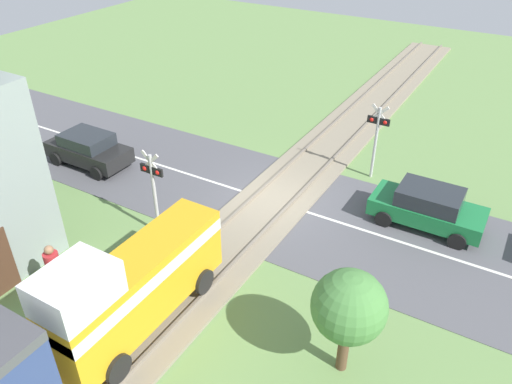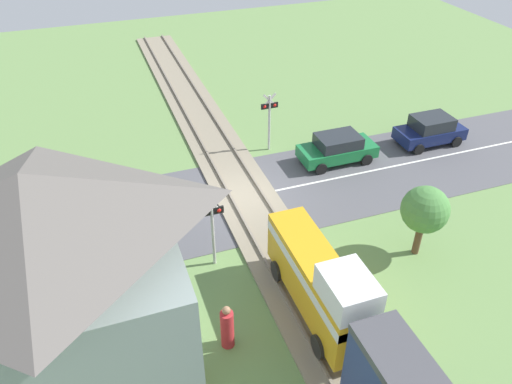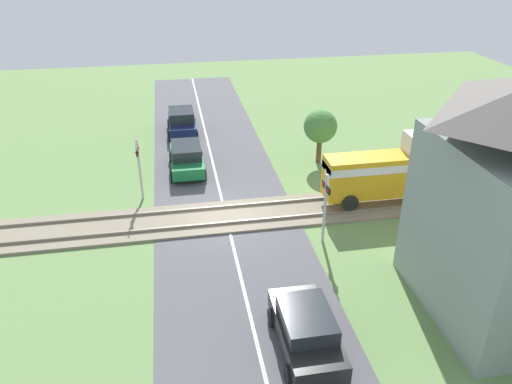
{
  "view_description": "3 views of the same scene",
  "coord_description": "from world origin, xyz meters",
  "px_view_note": "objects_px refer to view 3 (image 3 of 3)",
  "views": [
    {
      "loc": [
        -7.52,
        14.12,
        10.6
      ],
      "look_at": [
        0.0,
        1.37,
        1.2
      ],
      "focal_mm": 35.0,
      "sensor_mm": 36.0,
      "label": 1
    },
    {
      "loc": [
        5.83,
        17.7,
        13.42
      ],
      "look_at": [
        0.0,
        1.37,
        1.2
      ],
      "focal_mm": 35.0,
      "sensor_mm": 36.0,
      "label": 2
    },
    {
      "loc": [
        19.28,
        -2.07,
        11.54
      ],
      "look_at": [
        0.0,
        1.37,
        1.2
      ],
      "focal_mm": 35.0,
      "sensor_mm": 36.0,
      "label": 3
    }
  ],
  "objects_px": {
    "crossing_signal_west_approach": "(138,160)",
    "crossing_signal_east_approach": "(326,198)",
    "pedestrian_by_station": "(418,224)",
    "car_behind_queue": "(182,122)",
    "car_near_crossing": "(187,157)",
    "car_far_side": "(306,329)"
  },
  "relations": [
    {
      "from": "car_far_side",
      "to": "crossing_signal_east_approach",
      "type": "distance_m",
      "value": 6.3
    },
    {
      "from": "car_behind_queue",
      "to": "crossing_signal_east_approach",
      "type": "height_order",
      "value": "crossing_signal_east_approach"
    },
    {
      "from": "car_far_side",
      "to": "crossing_signal_west_approach",
      "type": "xyz_separation_m",
      "value": [
        -10.82,
        -5.18,
        1.28
      ]
    },
    {
      "from": "crossing_signal_west_approach",
      "to": "crossing_signal_east_approach",
      "type": "distance_m",
      "value": 9.05
    },
    {
      "from": "car_behind_queue",
      "to": "crossing_signal_west_approach",
      "type": "relative_size",
      "value": 1.14
    },
    {
      "from": "crossing_signal_east_approach",
      "to": "pedestrian_by_station",
      "type": "height_order",
      "value": "crossing_signal_east_approach"
    },
    {
      "from": "crossing_signal_west_approach",
      "to": "car_behind_queue",
      "type": "bearing_deg",
      "value": 164.58
    },
    {
      "from": "crossing_signal_west_approach",
      "to": "crossing_signal_east_approach",
      "type": "height_order",
      "value": "same"
    },
    {
      "from": "car_near_crossing",
      "to": "crossing_signal_east_approach",
      "type": "distance_m",
      "value": 9.53
    },
    {
      "from": "car_near_crossing",
      "to": "crossing_signal_east_approach",
      "type": "xyz_separation_m",
      "value": [
        7.9,
        5.18,
        1.27
      ]
    },
    {
      "from": "crossing_signal_west_approach",
      "to": "car_near_crossing",
      "type": "bearing_deg",
      "value": 140.71
    },
    {
      "from": "car_near_crossing",
      "to": "crossing_signal_west_approach",
      "type": "distance_m",
      "value": 3.85
    },
    {
      "from": "car_near_crossing",
      "to": "car_far_side",
      "type": "bearing_deg",
      "value": 11.93
    },
    {
      "from": "car_behind_queue",
      "to": "car_far_side",
      "type": "bearing_deg",
      "value": 8.55
    },
    {
      "from": "pedestrian_by_station",
      "to": "car_far_side",
      "type": "bearing_deg",
      "value": -50.33
    },
    {
      "from": "car_near_crossing",
      "to": "crossing_signal_west_approach",
      "type": "height_order",
      "value": "crossing_signal_west_approach"
    },
    {
      "from": "car_near_crossing",
      "to": "car_behind_queue",
      "type": "distance_m",
      "value": 5.53
    },
    {
      "from": "car_near_crossing",
      "to": "crossing_signal_west_approach",
      "type": "relative_size",
      "value": 1.22
    },
    {
      "from": "car_far_side",
      "to": "crossing_signal_west_approach",
      "type": "relative_size",
      "value": 1.17
    },
    {
      "from": "car_near_crossing",
      "to": "car_far_side",
      "type": "relative_size",
      "value": 1.04
    },
    {
      "from": "crossing_signal_west_approach",
      "to": "pedestrian_by_station",
      "type": "distance_m",
      "value": 12.74
    },
    {
      "from": "pedestrian_by_station",
      "to": "crossing_signal_west_approach",
      "type": "bearing_deg",
      "value": -116.85
    }
  ]
}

